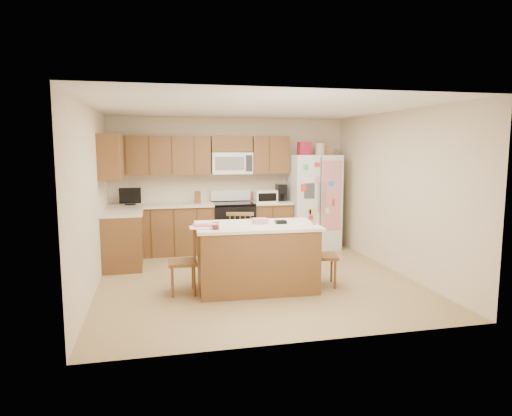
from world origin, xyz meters
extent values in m
plane|color=tan|center=(0.00, 0.00, 0.00)|extent=(4.50, 4.50, 0.00)
cube|color=beige|center=(0.00, 2.25, 1.25)|extent=(4.50, 0.10, 2.50)
cube|color=beige|center=(0.00, -2.25, 1.25)|extent=(4.50, 0.10, 2.50)
cube|color=beige|center=(-2.25, 0.00, 1.25)|extent=(0.10, 4.50, 2.50)
cube|color=beige|center=(2.25, 0.00, 1.25)|extent=(0.10, 4.50, 2.50)
cube|color=white|center=(0.00, 0.00, 2.50)|extent=(4.50, 4.50, 0.04)
cube|color=brown|center=(-1.31, 1.95, 0.44)|extent=(1.87, 0.60, 0.88)
cube|color=brown|center=(0.74, 1.95, 0.44)|extent=(0.72, 0.60, 0.88)
cube|color=brown|center=(-1.95, 1.17, 0.44)|extent=(0.60, 0.95, 0.88)
cube|color=white|center=(-1.31, 1.94, 0.90)|extent=(1.87, 0.64, 0.04)
cube|color=white|center=(0.74, 1.94, 0.90)|extent=(0.72, 0.64, 0.04)
cube|color=white|center=(-1.94, 1.17, 0.90)|extent=(0.64, 0.95, 0.04)
cube|color=brown|center=(-1.32, 2.08, 1.80)|extent=(1.85, 0.33, 0.70)
cube|color=brown|center=(0.75, 2.08, 1.80)|extent=(0.70, 0.33, 0.70)
cube|color=brown|center=(0.00, 2.08, 2.00)|extent=(0.76, 0.33, 0.29)
cube|color=brown|center=(-2.08, 1.17, 1.80)|extent=(0.33, 0.95, 0.70)
cube|color=#4C3211|center=(-1.90, 1.92, 1.80)|extent=(0.02, 0.01, 0.66)
cube|color=#4C3211|center=(-1.90, 1.65, 0.44)|extent=(0.02, 0.01, 0.84)
cube|color=#4C3211|center=(-1.50, 1.92, 1.80)|extent=(0.02, 0.01, 0.66)
cube|color=#4C3211|center=(-1.50, 1.65, 0.44)|extent=(0.02, 0.01, 0.84)
cube|color=#4C3211|center=(-1.10, 1.92, 1.80)|extent=(0.02, 0.01, 0.66)
cube|color=#4C3211|center=(-1.10, 1.65, 0.44)|extent=(0.02, 0.01, 0.84)
cube|color=#4C3211|center=(-0.70, 1.92, 1.80)|extent=(0.01, 0.01, 0.66)
cube|color=#4C3211|center=(-0.70, 1.65, 0.44)|extent=(0.01, 0.01, 0.84)
cube|color=#4C3211|center=(0.70, 1.92, 1.80)|extent=(0.01, 0.01, 0.66)
cube|color=#4C3211|center=(0.70, 1.65, 0.44)|extent=(0.01, 0.01, 0.84)
cube|color=white|center=(0.00, 2.06, 1.65)|extent=(0.76, 0.38, 0.40)
cube|color=slate|center=(-0.06, 1.86, 1.65)|extent=(0.54, 0.01, 0.24)
cube|color=#262626|center=(0.30, 1.86, 1.65)|extent=(0.12, 0.01, 0.30)
cube|color=brown|center=(-0.65, 1.95, 1.03)|extent=(0.10, 0.14, 0.22)
cube|color=black|center=(-1.85, 1.97, 0.93)|extent=(0.18, 0.12, 0.02)
cube|color=black|center=(-1.85, 1.97, 1.09)|extent=(0.38, 0.03, 0.28)
cube|color=#C44F35|center=(0.58, 2.03, 1.01)|extent=(0.35, 0.22, 0.18)
cube|color=white|center=(0.60, 1.80, 1.04)|extent=(0.40, 0.28, 0.23)
cube|color=black|center=(0.60, 1.66, 1.04)|extent=(0.34, 0.01, 0.15)
cube|color=black|center=(0.96, 2.00, 1.08)|extent=(0.18, 0.22, 0.32)
cylinder|color=black|center=(0.96, 1.93, 1.01)|extent=(0.12, 0.12, 0.12)
cube|color=black|center=(0.00, 1.93, 0.44)|extent=(0.76, 0.64, 0.88)
cube|color=black|center=(0.00, 1.60, 0.42)|extent=(0.68, 0.01, 0.42)
cube|color=black|center=(0.00, 1.93, 0.91)|extent=(0.76, 0.64, 0.03)
cube|color=white|center=(0.00, 2.19, 1.03)|extent=(0.76, 0.10, 0.20)
cube|color=white|center=(1.57, 1.88, 0.90)|extent=(0.90, 0.75, 1.80)
cube|color=#4C4C4C|center=(1.57, 1.49, 0.90)|extent=(0.02, 0.01, 1.75)
cube|color=silver|center=(1.52, 1.47, 1.05)|extent=(0.02, 0.03, 0.55)
cube|color=silver|center=(1.62, 1.47, 1.05)|extent=(0.02, 0.03, 0.55)
cube|color=#3F3F44|center=(1.35, 1.49, 1.15)|extent=(0.20, 0.01, 0.28)
cube|color=#D84C59|center=(1.77, 1.49, 1.05)|extent=(0.42, 0.01, 1.30)
cube|color=#AF1C34|center=(1.37, 1.88, 1.92)|extent=(0.22, 0.22, 0.24)
cylinder|color=beige|center=(1.67, 1.82, 1.91)|extent=(0.18, 0.18, 0.22)
cube|color=#A77A57|center=(1.85, 1.96, 1.89)|extent=(0.18, 0.20, 0.18)
cube|color=brown|center=(-0.09, -0.44, 0.43)|extent=(1.61, 0.95, 0.86)
cube|color=white|center=(-0.09, -0.44, 0.88)|extent=(1.69, 1.03, 0.04)
cylinder|color=#AF1C34|center=(-0.68, -0.70, 0.93)|extent=(0.08, 0.08, 0.06)
cylinder|color=white|center=(-0.68, -0.70, 0.95)|extent=(0.09, 0.09, 0.09)
cube|color=#CD8EA4|center=(-0.02, -0.38, 0.94)|extent=(0.21, 0.16, 0.07)
cube|color=black|center=(0.26, -0.44, 0.92)|extent=(0.15, 0.13, 0.04)
cube|color=white|center=(-0.85, -0.56, 0.91)|extent=(0.31, 0.25, 0.01)
cube|color=#D84C4C|center=(-0.81, -0.48, 0.93)|extent=(0.27, 0.21, 0.01)
cylinder|color=white|center=(-0.38, -0.69, 0.91)|extent=(0.14, 0.05, 0.01)
cube|color=brown|center=(-1.09, -0.42, 0.42)|extent=(0.39, 0.40, 0.04)
cylinder|color=brown|center=(-1.23, -0.25, 0.20)|extent=(0.03, 0.03, 0.40)
cylinder|color=brown|center=(-1.23, -0.57, 0.20)|extent=(0.03, 0.03, 0.40)
cylinder|color=brown|center=(-0.95, -0.26, 0.20)|extent=(0.03, 0.03, 0.40)
cylinder|color=brown|center=(-0.95, -0.58, 0.20)|extent=(0.03, 0.03, 0.40)
cylinder|color=brown|center=(-0.93, -0.28, 0.67)|extent=(0.02, 0.02, 0.45)
cylinder|color=brown|center=(-0.93, -0.35, 0.67)|extent=(0.02, 0.02, 0.45)
cylinder|color=brown|center=(-0.93, -0.42, 0.67)|extent=(0.02, 0.02, 0.45)
cylinder|color=brown|center=(-0.93, -0.49, 0.67)|extent=(0.02, 0.02, 0.45)
cylinder|color=brown|center=(-0.93, -0.56, 0.67)|extent=(0.02, 0.02, 0.45)
cube|color=brown|center=(-0.93, -0.42, 0.89)|extent=(0.05, 0.38, 0.05)
cube|color=brown|center=(-0.16, 0.31, 0.46)|extent=(0.50, 0.49, 0.05)
cylinder|color=brown|center=(0.04, 0.43, 0.22)|extent=(0.04, 0.04, 0.44)
cylinder|color=brown|center=(-0.30, 0.50, 0.22)|extent=(0.04, 0.04, 0.44)
cylinder|color=brown|center=(-0.03, 0.13, 0.22)|extent=(0.04, 0.04, 0.44)
cylinder|color=brown|center=(-0.37, 0.20, 0.22)|extent=(0.04, 0.04, 0.44)
cylinder|color=brown|center=(-0.05, 0.11, 0.72)|extent=(0.02, 0.02, 0.49)
cylinder|color=brown|center=(-0.13, 0.13, 0.72)|extent=(0.02, 0.02, 0.49)
cylinder|color=brown|center=(-0.20, 0.14, 0.72)|extent=(0.02, 0.02, 0.49)
cylinder|color=brown|center=(-0.28, 0.16, 0.72)|extent=(0.02, 0.02, 0.49)
cylinder|color=brown|center=(-0.35, 0.17, 0.72)|extent=(0.02, 0.02, 0.49)
cube|color=brown|center=(-0.20, 0.14, 0.97)|extent=(0.41, 0.12, 0.05)
cube|color=brown|center=(0.87, -0.50, 0.42)|extent=(0.46, 0.47, 0.04)
cylinder|color=brown|center=(0.97, -0.69, 0.20)|extent=(0.03, 0.03, 0.40)
cylinder|color=brown|center=(1.05, -0.38, 0.20)|extent=(0.03, 0.03, 0.40)
cylinder|color=brown|center=(0.70, -0.62, 0.20)|extent=(0.03, 0.03, 0.40)
cylinder|color=brown|center=(0.77, -0.31, 0.20)|extent=(0.03, 0.03, 0.40)
cylinder|color=brown|center=(0.69, -0.60, 0.67)|extent=(0.02, 0.02, 0.45)
cylinder|color=brown|center=(0.70, -0.53, 0.67)|extent=(0.02, 0.02, 0.45)
cylinder|color=brown|center=(0.72, -0.46, 0.67)|extent=(0.02, 0.02, 0.45)
cylinder|color=brown|center=(0.74, -0.39, 0.67)|extent=(0.02, 0.02, 0.45)
cylinder|color=brown|center=(0.75, -0.32, 0.67)|extent=(0.02, 0.02, 0.45)
cube|color=brown|center=(0.72, -0.46, 0.89)|extent=(0.12, 0.37, 0.05)
camera|label=1|loc=(-1.44, -6.41, 1.95)|focal=32.00mm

